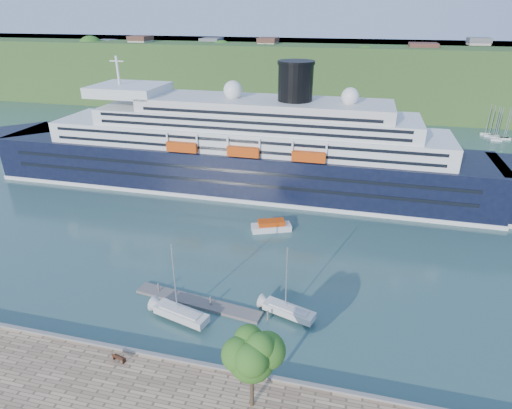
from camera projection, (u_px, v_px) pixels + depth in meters
name	position (u px, v px, depth m)	size (l,w,h in m)	color
ground	(179.00, 366.00, 47.49)	(400.00, 400.00, 0.00)	#2E5352
far_hillside	(322.00, 74.00, 170.24)	(400.00, 50.00, 24.00)	#2C5220
quay_coping	(177.00, 359.00, 46.83)	(220.00, 0.50, 0.30)	slate
cruise_ship	(234.00, 126.00, 89.57)	(120.88, 17.60, 27.14)	black
park_bench	(119.00, 357.00, 46.62)	(1.62, 0.66, 1.04)	#432413
promenade_tree	(252.00, 367.00, 39.63)	(5.87, 5.87, 9.72)	#2B5917
floating_pontoon	(197.00, 302.00, 57.46)	(18.13, 2.22, 0.40)	gray
sailboat_white_near	(179.00, 287.00, 52.13)	(8.12, 2.26, 10.49)	silver
sailboat_white_far	(290.00, 286.00, 52.92)	(7.50, 2.08, 9.68)	silver
tender_launch	(271.00, 225.00, 75.98)	(7.07, 2.42, 1.95)	#CB400B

